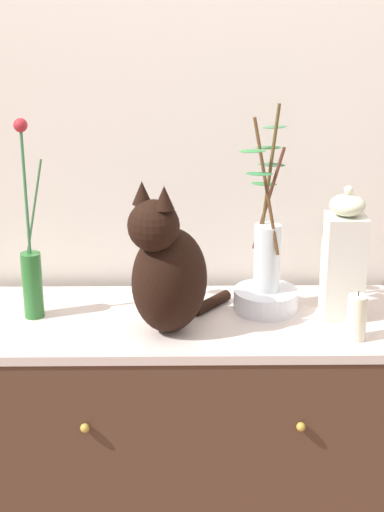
# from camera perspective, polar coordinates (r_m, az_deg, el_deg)

# --- Properties ---
(wall_back) EXTENTS (4.40, 0.08, 2.60)m
(wall_back) POSITION_cam_1_polar(r_m,az_deg,el_deg) (2.31, -0.09, 7.76)
(wall_back) COLOR silver
(wall_back) RESTS_ON ground_plane
(sideboard) EXTENTS (1.25, 0.48, 0.90)m
(sideboard) POSITION_cam_1_polar(r_m,az_deg,el_deg) (2.37, 0.00, -14.43)
(sideboard) COLOR #4C3122
(sideboard) RESTS_ON ground_plane
(cat_sitting) EXTENTS (0.31, 0.35, 0.41)m
(cat_sitting) POSITION_cam_1_polar(r_m,az_deg,el_deg) (2.01, -1.81, -1.06)
(cat_sitting) COLOR black
(cat_sitting) RESTS_ON sideboard
(vase_slim_green) EXTENTS (0.08, 0.05, 0.55)m
(vase_slim_green) POSITION_cam_1_polar(r_m,az_deg,el_deg) (2.15, -11.62, -1.00)
(vase_slim_green) COLOR #2A6B2E
(vase_slim_green) RESTS_ON sideboard
(bowl_porcelain) EXTENTS (0.18, 0.18, 0.06)m
(bowl_porcelain) POSITION_cam_1_polar(r_m,az_deg,el_deg) (2.20, 5.39, -3.18)
(bowl_porcelain) COLOR silver
(bowl_porcelain) RESTS_ON sideboard
(vase_glass_clear) EXTENTS (0.14, 0.16, 0.51)m
(vase_glass_clear) POSITION_cam_1_polar(r_m,az_deg,el_deg) (2.14, 5.49, 0.82)
(vase_glass_clear) COLOR silver
(vase_glass_clear) RESTS_ON bowl_porcelain
(jar_lidded_porcelain) EXTENTS (0.11, 0.11, 0.37)m
(jar_lidded_porcelain) POSITION_cam_1_polar(r_m,az_deg,el_deg) (2.14, 11.00, -0.14)
(jar_lidded_porcelain) COLOR silver
(jar_lidded_porcelain) RESTS_ON sideboard
(candle_pillar) EXTENTS (0.05, 0.05, 0.13)m
(candle_pillar) POSITION_cam_1_polar(r_m,az_deg,el_deg) (2.05, 11.91, -4.42)
(candle_pillar) COLOR #EBE7C8
(candle_pillar) RESTS_ON sideboard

